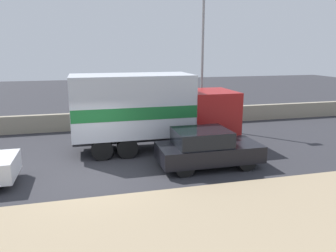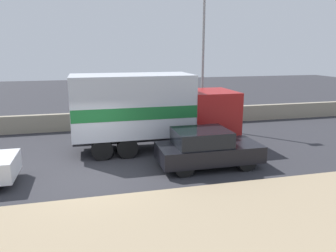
{
  "view_description": "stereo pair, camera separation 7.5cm",
  "coord_description": "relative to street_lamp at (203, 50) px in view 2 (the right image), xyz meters",
  "views": [
    {
      "loc": [
        -0.35,
        -11.09,
        4.41
      ],
      "look_at": [
        2.91,
        1.54,
        1.36
      ],
      "focal_mm": 35.0,
      "sensor_mm": 36.0,
      "label": 1
    },
    {
      "loc": [
        -0.27,
        -11.11,
        4.41
      ],
      "look_at": [
        2.91,
        1.54,
        1.36
      ],
      "focal_mm": 35.0,
      "sensor_mm": 36.0,
      "label": 2
    }
  ],
  "objects": [
    {
      "name": "car_hatchback",
      "position": [
        -2.03,
        -6.18,
        -3.64
      ],
      "size": [
        3.91,
        1.84,
        1.48
      ],
      "color": "black",
      "rests_on": "ground_plane"
    },
    {
      "name": "street_lamp",
      "position": [
        0.0,
        0.0,
        0.0
      ],
      "size": [
        0.56,
        0.28,
        7.65
      ],
      "color": "gray",
      "rests_on": "ground_plane"
    },
    {
      "name": "box_truck",
      "position": [
        -3.65,
        -3.35,
        -2.54
      ],
      "size": [
        7.28,
        2.46,
        3.38
      ],
      "color": "maroon",
      "rests_on": "ground_plane"
    },
    {
      "name": "stone_wall_backdrop",
      "position": [
        -6.11,
        1.16,
        -3.9
      ],
      "size": [
        60.0,
        0.35,
        0.97
      ],
      "color": "gray",
      "rests_on": "ground_plane"
    },
    {
      "name": "ground_plane",
      "position": [
        -6.11,
        -6.3,
        -4.39
      ],
      "size": [
        80.0,
        80.0,
        0.0
      ],
      "primitive_type": "plane",
      "color": "#2D2D33"
    }
  ]
}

